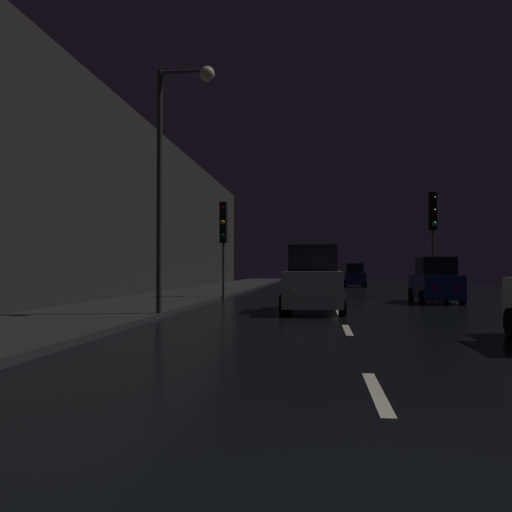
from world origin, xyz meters
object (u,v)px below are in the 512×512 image
Objects in this scene: traffic_light_far_right at (433,220)px; traffic_light_far_left at (223,229)px; streetlamp_overhead at (175,152)px; car_approaching_headlights at (313,282)px; car_distant_taillights at (354,276)px; car_parked_right_far at (435,282)px.

traffic_light_far_left is at bearing -82.28° from traffic_light_far_right.
streetlamp_overhead reaches higher than traffic_light_far_left.
streetlamp_overhead is at bearing -53.58° from car_approaching_headlights.
traffic_light_far_left is 1.23× the size of car_distant_taillights.
traffic_light_far_right is 1.38× the size of car_parked_right_far.
streetlamp_overhead is (0.26, -9.40, 1.55)m from traffic_light_far_left.
traffic_light_far_left is at bearing 158.92° from car_distant_taillights.
car_distant_taillights is (3.01, 25.19, -0.16)m from car_approaching_headlights.
car_distant_taillights is at bearing 173.18° from car_approaching_headlights.
traffic_light_far_right reaches higher than car_distant_taillights.
streetlamp_overhead is 1.91× the size of car_parked_right_far.
car_parked_right_far is (9.27, -1.09, -2.38)m from traffic_light_far_left.
streetlamp_overhead is at bearing 132.69° from car_parked_right_far.
streetlamp_overhead reaches higher than car_approaching_headlights.
car_parked_right_far is at bearing 86.56° from traffic_light_far_left.
car_approaching_headlights is at bearing 173.18° from car_distant_taillights.
traffic_light_far_left reaches higher than car_distant_taillights.
traffic_light_far_right is at bearing 148.74° from car_approaching_headlights.
traffic_light_far_right is 15.99m from streetlamp_overhead.
traffic_light_far_left reaches higher than car_parked_right_far.
car_parked_right_far is (-0.80, -4.27, -2.97)m from traffic_light_far_right.
car_distant_taillights is at bearing -179.34° from traffic_light_far_right.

